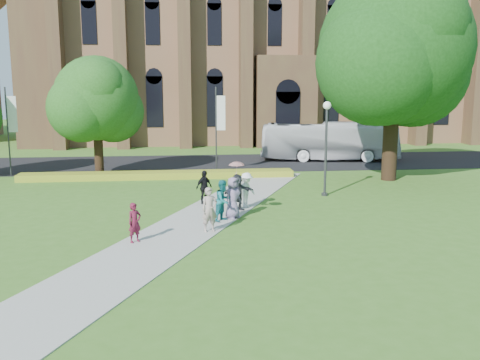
{
  "coord_description": "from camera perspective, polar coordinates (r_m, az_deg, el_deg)",
  "views": [
    {
      "loc": [
        -0.44,
        -22.15,
        6.08
      ],
      "look_at": [
        2.34,
        3.02,
        1.6
      ],
      "focal_mm": 40.0,
      "sensor_mm": 36.0,
      "label": 1
    }
  ],
  "objects": [
    {
      "name": "pedestrian_5",
      "position": [
        26.06,
        -0.27,
        -1.32
      ],
      "size": [
        1.74,
        1.29,
        1.82
      ],
      "primitive_type": "imported",
      "rotation": [
        0.0,
        0.0,
        0.51
      ],
      "color": "#222429",
      "rests_on": "footpath"
    },
    {
      "name": "streetlamp",
      "position": [
        29.86,
        9.18,
        4.55
      ],
      "size": [
        0.44,
        0.44,
        5.24
      ],
      "color": "#38383D",
      "rests_on": "ground"
    },
    {
      "name": "pedestrian_0",
      "position": [
        21.25,
        -11.18,
        -4.48
      ],
      "size": [
        0.68,
        0.65,
        1.57
      ],
      "primitive_type": "imported",
      "rotation": [
        0.0,
        0.0,
        0.66
      ],
      "color": "maroon",
      "rests_on": "footpath"
    },
    {
      "name": "pedestrian_4",
      "position": [
        24.56,
        -0.75,
        -1.9
      ],
      "size": [
        1.11,
        1.08,
        1.92
      ],
      "primitive_type": "imported",
      "rotation": [
        0.0,
        0.0,
        0.73
      ],
      "color": "slate",
      "rests_on": "footpath"
    },
    {
      "name": "banner_pole_1",
      "position": [
        39.16,
        -23.38,
        5.27
      ],
      "size": [
        0.7,
        0.1,
        6.0
      ],
      "color": "#38383D",
      "rests_on": "ground"
    },
    {
      "name": "ground",
      "position": [
        22.97,
        -5.0,
        -5.35
      ],
      "size": [
        160.0,
        160.0,
        0.0
      ],
      "primitive_type": "plane",
      "color": "#3F6E21",
      "rests_on": "ground"
    },
    {
      "name": "flower_hedge",
      "position": [
        35.87,
        -8.71,
        0.52
      ],
      "size": [
        18.0,
        1.4,
        0.45
      ],
      "primitive_type": "cube",
      "color": "gold",
      "rests_on": "ground"
    },
    {
      "name": "cathedral",
      "position": [
        63.13,
        3.39,
        16.29
      ],
      "size": [
        52.6,
        18.25,
        28.0
      ],
      "color": "brown",
      "rests_on": "ground"
    },
    {
      "name": "pedestrian_3",
      "position": [
        27.62,
        -3.85,
        -0.77
      ],
      "size": [
        1.06,
        0.99,
        1.75
      ],
      "primitive_type": "imported",
      "rotation": [
        0.0,
        0.0,
        0.7
      ],
      "color": "black",
      "rests_on": "footpath"
    },
    {
      "name": "pedestrian_6",
      "position": [
        22.36,
        -3.27,
        -3.17
      ],
      "size": [
        0.78,
        0.61,
        1.88
      ],
      "primitive_type": "imported",
      "rotation": [
        0.0,
        0.0,
        0.26
      ],
      "color": "gray",
      "rests_on": "footpath"
    },
    {
      "name": "banner_pole_0",
      "position": [
        37.53,
        -2.39,
        5.91
      ],
      "size": [
        0.7,
        0.1,
        6.0
      ],
      "color": "#38383D",
      "rests_on": "ground"
    },
    {
      "name": "pedestrian_1",
      "position": [
        24.1,
        -1.79,
        -2.2
      ],
      "size": [
        1.13,
        1.15,
        1.87
      ],
      "primitive_type": "imported",
      "rotation": [
        0.0,
        0.0,
        0.86
      ],
      "color": "#186F78",
      "rests_on": "footpath"
    },
    {
      "name": "pedestrian_2",
      "position": [
        26.81,
        0.69,
        -1.07
      ],
      "size": [
        1.27,
        1.25,
        1.76
      ],
      "primitive_type": "imported",
      "rotation": [
        0.0,
        0.0,
        0.75
      ],
      "color": "white",
      "rests_on": "footpath"
    },
    {
      "name": "road",
      "position": [
        42.59,
        -5.64,
        1.79
      ],
      "size": [
        160.0,
        10.0,
        0.02
      ],
      "primitive_type": "cube",
      "color": "black",
      "rests_on": "ground"
    },
    {
      "name": "tour_coach",
      "position": [
        44.46,
        9.47,
        4.09
      ],
      "size": [
        11.45,
        4.21,
        3.12
      ],
      "primitive_type": "imported",
      "rotation": [
        0.0,
        0.0,
        1.43
      ],
      "color": "white",
      "rests_on": "road"
    },
    {
      "name": "large_tree",
      "position": [
        35.84,
        16.18,
        13.3
      ],
      "size": [
        9.6,
        9.6,
        13.2
      ],
      "color": "#332114",
      "rests_on": "ground"
    },
    {
      "name": "parasol",
      "position": [
        24.45,
        -0.36,
        1.06
      ],
      "size": [
        0.91,
        0.91,
        0.61
      ],
      "primitive_type": "imported",
      "rotation": [
        0.0,
        0.0,
        0.39
      ],
      "color": "#C1889A",
      "rests_on": "pedestrian_4"
    },
    {
      "name": "footpath",
      "position": [
        23.93,
        -5.06,
        -4.67
      ],
      "size": [
        15.58,
        28.54,
        0.04
      ],
      "primitive_type": "cube",
      "rotation": [
        0.0,
        0.0,
        -0.44
      ],
      "color": "#B2B2A8",
      "rests_on": "ground"
    },
    {
      "name": "street_tree_1",
      "position": [
        37.08,
        -15.09,
        8.37
      ],
      "size": [
        5.6,
        5.6,
        8.05
      ],
      "color": "#332114",
      "rests_on": "ground"
    }
  ]
}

